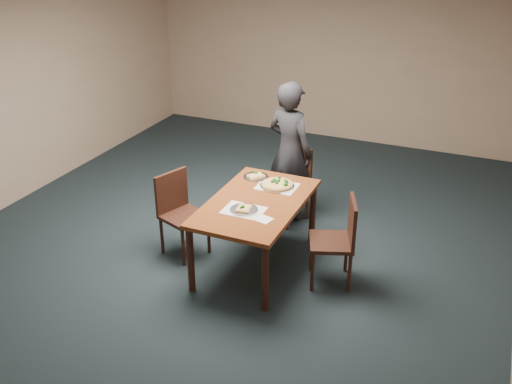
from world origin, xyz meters
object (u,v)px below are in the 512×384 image
at_px(dining_table, 256,209).
at_px(diner, 290,151).
at_px(chair_right, 340,237).
at_px(pizza_pan, 277,184).
at_px(slice_plate_far, 256,176).
at_px(slice_plate_near, 244,209).
at_px(chair_left, 179,209).
at_px(chair_far, 291,179).

bearing_deg(dining_table, diner, 93.66).
xyz_separation_m(chair_right, diner, (-0.95, 1.15, 0.33)).
height_order(pizza_pan, slice_plate_far, pizza_pan).
bearing_deg(pizza_pan, slice_plate_near, -98.96).
bearing_deg(pizza_pan, dining_table, -100.09).
bearing_deg(chair_left, dining_table, -65.15).
bearing_deg(slice_plate_far, pizza_pan, -22.12).
height_order(chair_far, pizza_pan, chair_far).
height_order(dining_table, pizza_pan, pizza_pan).
xyz_separation_m(chair_far, chair_left, (-0.84, -1.21, 0.00)).
bearing_deg(dining_table, chair_left, -175.33).
bearing_deg(slice_plate_far, slice_plate_near, -75.25).
relative_size(chair_far, slice_plate_far, 3.25).
height_order(chair_left, slice_plate_far, chair_left).
height_order(chair_right, pizza_pan, chair_right).
bearing_deg(chair_far, pizza_pan, -60.19).
distance_m(chair_left, diner, 1.53).
relative_size(chair_left, pizza_pan, 2.47).
bearing_deg(chair_left, slice_plate_far, -26.48).
relative_size(dining_table, slice_plate_far, 5.36).
distance_m(chair_right, slice_plate_far, 1.24).
relative_size(chair_right, slice_plate_far, 3.25).
relative_size(dining_table, slice_plate_near, 5.36).
xyz_separation_m(chair_right, slice_plate_near, (-0.90, -0.27, 0.25)).
xyz_separation_m(dining_table, slice_plate_far, (-0.23, 0.53, 0.10)).
bearing_deg(slice_plate_near, pizza_pan, 81.04).
bearing_deg(chair_right, diner, -160.54).
distance_m(chair_far, chair_left, 1.47).
bearing_deg(chair_left, diner, -11.96).
height_order(chair_left, chair_right, same).
bearing_deg(chair_left, slice_plate_near, -80.89).
xyz_separation_m(chair_far, slice_plate_far, (-0.20, -0.60, 0.25)).
bearing_deg(slice_plate_near, chair_left, 168.93).
bearing_deg(dining_table, slice_plate_near, -96.98).
distance_m(chair_far, slice_plate_near, 1.39).
xyz_separation_m(chair_right, slice_plate_far, (-1.11, 0.49, 0.25)).
relative_size(diner, pizza_pan, 4.57).
relative_size(pizza_pan, slice_plate_far, 1.31).
bearing_deg(slice_plate_far, diner, 76.82).
bearing_deg(chair_far, slice_plate_far, -86.58).
distance_m(dining_table, pizza_pan, 0.43).
height_order(dining_table, chair_right, chair_right).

